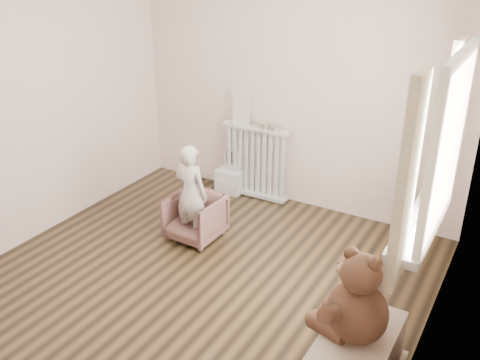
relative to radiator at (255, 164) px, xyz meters
The scene contains 18 objects.
floor 1.76m from the radiator, 77.46° to the right, with size 3.60×3.60×0.01m, color black.
back_wall 0.99m from the radiator, 17.80° to the left, with size 3.60×0.02×2.60m, color white.
left_wall 2.38m from the radiator, 130.33° to the right, with size 0.02×3.60×2.60m, color white.
right_wall 2.89m from the radiator, 37.70° to the right, with size 0.02×3.60×2.60m, color white.
window 2.75m from the radiator, 32.89° to the right, with size 0.03×0.90×1.10m, color white.
window_sill 2.51m from the radiator, 34.03° to the right, with size 0.22×1.10×0.06m, color silver.
curtain_left 2.98m from the radiator, 43.94° to the right, with size 0.06×0.26×1.30m, color #C4BB94.
curtain_right 2.40m from the radiator, 21.81° to the right, with size 0.06×0.26×1.30m, color #C4BB94.
radiator is the anchor object (origin of this frame).
paper_doll 0.62m from the radiator, behind, with size 0.20×0.02×0.33m, color beige.
tin_a 0.48m from the radiator, ahead, with size 0.11×0.11×0.07m, color #A59E8C.
tin_b 0.51m from the radiator, ahead, with size 0.10×0.10×0.06m, color #A59E8C.
toy_vanity 0.32m from the radiator, behind, with size 0.30×0.22×0.48m, color silver.
armchair 1.11m from the radiator, 92.84° to the right, with size 0.47×0.49×0.44m, color brown.
child 1.15m from the radiator, 92.71° to the right, with size 0.35×0.23×0.95m, color beige.
toy_bench 2.85m from the radiator, 48.30° to the right, with size 0.43×0.82×0.39m, color beige.
teddy_bear 2.86m from the radiator, 48.69° to the right, with size 0.50×0.39×0.61m, color #331E12, non-canonical shape.
plush_cat 2.39m from the radiator, 28.19° to the right, with size 0.16×0.26×0.22m, color gray, non-canonical shape.
Camera 1 is at (2.21, -3.08, 2.66)m, focal length 40.00 mm.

